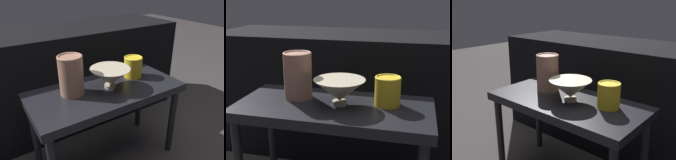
# 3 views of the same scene
# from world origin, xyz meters

# --- Properties ---
(table) EXTENTS (0.77, 0.37, 0.45)m
(table) POSITION_xyz_m (0.00, 0.00, 0.40)
(table) COLOR black
(table) RESTS_ON ground_plane
(couch_backdrop) EXTENTS (1.57, 0.50, 0.66)m
(couch_backdrop) POSITION_xyz_m (0.00, 0.53, 0.33)
(couch_backdrop) COLOR black
(couch_backdrop) RESTS_ON ground_plane
(bowl) EXTENTS (0.20, 0.20, 0.10)m
(bowl) POSITION_xyz_m (0.02, -0.00, 0.51)
(bowl) COLOR #B2A88E
(bowl) RESTS_ON table
(vase_textured_left) EXTENTS (0.12, 0.12, 0.19)m
(vase_textured_left) POSITION_xyz_m (-0.16, 0.04, 0.55)
(vase_textured_left) COLOR #996B56
(vase_textured_left) RESTS_ON table
(vase_colorful_right) EXTENTS (0.10, 0.10, 0.11)m
(vase_colorful_right) POSITION_xyz_m (0.20, 0.05, 0.51)
(vase_colorful_right) COLOR gold
(vase_colorful_right) RESTS_ON table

